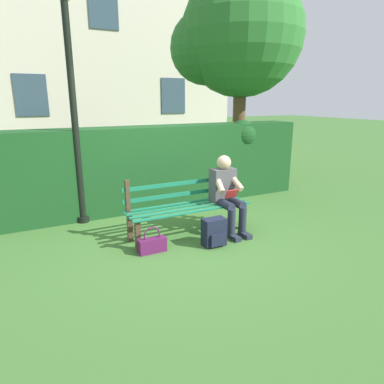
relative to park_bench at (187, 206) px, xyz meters
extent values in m
plane|color=#3D6B2D|center=(0.00, 0.07, -0.44)|extent=(60.00, 60.00, 0.00)
cube|color=#4C3828|center=(-0.87, 0.24, -0.22)|extent=(0.07, 0.07, 0.43)
cube|color=#4C3828|center=(0.87, 0.24, -0.22)|extent=(0.07, 0.07, 0.43)
cube|color=#4C3828|center=(-0.87, -0.11, -0.22)|extent=(0.07, 0.07, 0.43)
cube|color=#4C3828|center=(0.87, -0.11, -0.22)|extent=(0.07, 0.07, 0.43)
cube|color=#197251|center=(0.00, -0.16, 0.00)|extent=(1.90, 0.06, 0.02)
cube|color=#197251|center=(0.00, -0.01, 0.00)|extent=(1.90, 0.06, 0.02)
cube|color=#197251|center=(0.00, 0.14, 0.00)|extent=(1.90, 0.06, 0.02)
cube|color=#197251|center=(0.00, 0.29, 0.00)|extent=(1.90, 0.06, 0.02)
cube|color=#4C3828|center=(-0.87, -0.15, 0.24)|extent=(0.06, 0.06, 0.46)
cube|color=#4C3828|center=(0.87, -0.15, 0.24)|extent=(0.06, 0.06, 0.46)
cube|color=#197251|center=(0.00, -0.15, 0.15)|extent=(1.90, 0.02, 0.06)
cube|color=#197251|center=(0.00, -0.15, 0.32)|extent=(1.90, 0.02, 0.06)
cube|color=#4C4C51|center=(-0.60, 0.05, 0.27)|extent=(0.38, 0.22, 0.52)
sphere|color=#D8AD8C|center=(-0.60, 0.07, 0.63)|extent=(0.22, 0.22, 0.22)
cylinder|color=#232838|center=(-0.70, 0.26, 0.03)|extent=(0.13, 0.42, 0.13)
cylinder|color=#232838|center=(-0.50, 0.26, 0.03)|extent=(0.13, 0.42, 0.13)
cylinder|color=#232838|center=(-0.70, 0.47, -0.21)|extent=(0.12, 0.12, 0.45)
cylinder|color=#232838|center=(-0.50, 0.47, -0.21)|extent=(0.12, 0.12, 0.45)
cube|color=#232838|center=(-0.70, 0.55, -0.40)|extent=(0.10, 0.24, 0.07)
cube|color=#232838|center=(-0.50, 0.55, -0.40)|extent=(0.10, 0.24, 0.07)
cylinder|color=#D8AD8C|center=(-0.75, 0.19, 0.33)|extent=(0.14, 0.32, 0.26)
cylinder|color=#D8AD8C|center=(-0.45, 0.19, 0.33)|extent=(0.14, 0.32, 0.26)
cube|color=#B22626|center=(-0.60, 0.31, 0.19)|extent=(0.20, 0.07, 0.13)
cube|color=#19471E|center=(-0.25, -1.57, 0.32)|extent=(5.89, 0.66, 1.53)
sphere|color=#19471E|center=(-2.02, -1.47, 0.86)|extent=(0.59, 0.59, 0.59)
sphere|color=#19471E|center=(1.22, -1.63, 0.78)|extent=(0.53, 0.53, 0.53)
cylinder|color=brown|center=(-2.56, -2.37, 0.88)|extent=(0.29, 0.29, 2.64)
sphere|color=#2D702D|center=(-2.56, -2.37, 2.95)|extent=(2.71, 2.71, 2.71)
sphere|color=#2D702D|center=(-1.88, -2.78, 2.68)|extent=(1.63, 1.63, 1.63)
cube|color=beige|center=(-0.66, -8.40, 3.34)|extent=(9.14, 2.78, 7.55)
cube|color=#334756|center=(-2.95, -6.98, 1.68)|extent=(0.90, 0.04, 1.20)
cube|color=#334756|center=(1.62, -6.98, 1.68)|extent=(0.90, 0.04, 1.20)
cube|color=#334756|center=(-0.66, -6.98, 4.24)|extent=(0.90, 0.04, 1.20)
cube|color=#191E33|center=(-0.14, 0.58, -0.24)|extent=(0.32, 0.19, 0.40)
cube|color=#191E33|center=(-0.14, 0.69, -0.32)|extent=(0.23, 0.04, 0.18)
cylinder|color=#191E33|center=(-0.23, 0.47, -0.22)|extent=(0.04, 0.04, 0.24)
cylinder|color=#191E33|center=(-0.04, 0.47, -0.22)|extent=(0.04, 0.04, 0.24)
cube|color=#59194C|center=(0.72, 0.40, -0.34)|extent=(0.38, 0.14, 0.20)
torus|color=#59194C|center=(0.72, 0.40, -0.19)|extent=(0.23, 0.02, 0.23)
cylinder|color=black|center=(1.33, -1.25, -0.39)|extent=(0.19, 0.19, 0.10)
cylinder|color=black|center=(1.33, -1.25, 1.25)|extent=(0.11, 0.11, 3.38)
camera|label=1|loc=(2.20, 4.43, 1.57)|focal=31.99mm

